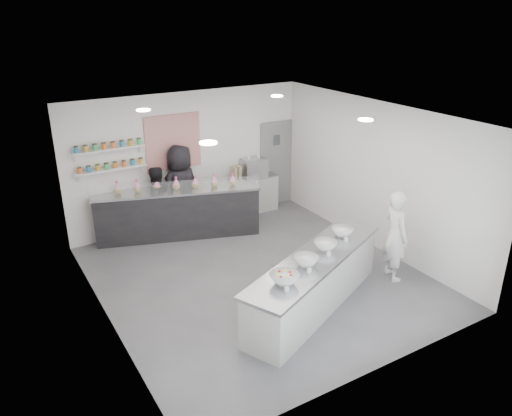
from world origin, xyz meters
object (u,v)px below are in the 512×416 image
Objects in this scene: prep_counter at (315,282)px; back_bar at (178,213)px; espresso_machine at (254,168)px; espresso_ledge at (254,194)px; staff_left at (156,202)px; staff_right at (181,189)px; woman_prep at (396,236)px.

back_bar is (-0.85, 3.72, 0.08)m from prep_counter.
espresso_ledge is at bearing 0.00° from espresso_machine.
staff_right is at bearing 172.78° from staff_left.
prep_counter is 4.31m from espresso_machine.
back_bar reaches higher than prep_counter.
back_bar is 2.21m from espresso_machine.
back_bar is at bearing 139.78° from staff_left.
espresso_machine reaches higher than back_bar.
woman_prep reaches higher than back_bar.
staff_right is at bearing -176.77° from espresso_ledge.
espresso_ledge is 1.98m from staff_right.
staff_right reaches higher than staff_left.
back_bar is 0.52m from staff_left.
espresso_machine is 0.34× the size of woman_prep.
woman_prep is 0.87× the size of staff_right.
staff_right is (0.59, 0.00, 0.19)m from staff_left.
espresso_ledge is 4.09m from woman_prep.
woman_prep reaches higher than espresso_machine.
espresso_ledge is 0.61× the size of staff_right.
staff_left is at bearing 82.89° from prep_counter.
staff_right is (-1.90, -0.11, 0.53)m from espresso_ledge.
back_bar is at bearing 33.65° from staff_right.
woman_prep is at bearing -81.84° from espresso_machine.
prep_counter is 0.97× the size of back_bar.
staff_left is (-2.49, -0.11, -0.33)m from espresso_machine.
back_bar reaches higher than espresso_ledge.
prep_counter is 2.83× the size of espresso_ledge.
prep_counter is at bearing 100.08° from staff_left.
staff_left is (-2.49, -0.11, 0.34)m from espresso_ledge.
woman_prep reaches higher than staff_left.
prep_counter is 2.00× the size of woman_prep.
woman_prep is (0.57, -4.03, 0.40)m from espresso_ledge.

